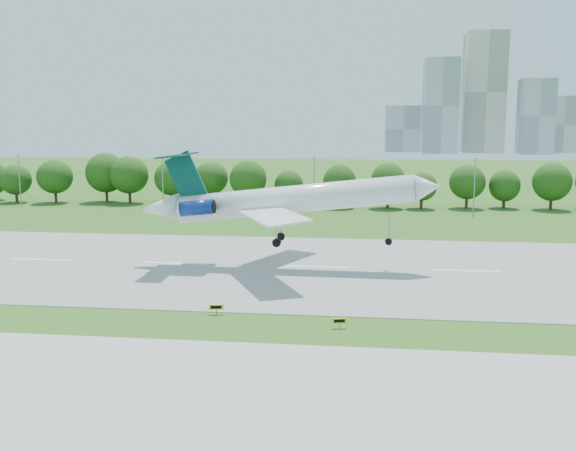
% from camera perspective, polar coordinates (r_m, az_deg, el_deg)
% --- Properties ---
extents(ground, '(600.00, 600.00, 0.00)m').
position_cam_1_polar(ground, '(69.15, -15.97, -7.73)').
color(ground, '#255616').
rests_on(ground, ground).
extents(runway, '(400.00, 45.00, 0.08)m').
position_cam_1_polar(runway, '(91.92, -9.96, -3.35)').
color(runway, gray).
rests_on(runway, ground).
extents(taxiway, '(400.00, 23.00, 0.08)m').
position_cam_1_polar(taxiway, '(53.97, -23.55, -12.92)').
color(taxiway, '#ADADA8').
rests_on(taxiway, ground).
extents(tree_line, '(288.40, 8.40, 10.40)m').
position_cam_1_polar(tree_line, '(155.71, -2.89, 4.10)').
color(tree_line, '#382314').
rests_on(tree_line, ground).
extents(light_poles, '(175.90, 0.25, 12.19)m').
position_cam_1_polar(light_poles, '(146.36, -4.52, 3.83)').
color(light_poles, gray).
rests_on(light_poles, ground).
extents(skyline, '(127.00, 52.00, 80.00)m').
position_cam_1_polar(skyline, '(457.62, 16.42, 10.04)').
color(skyline, '#B2B2B7').
rests_on(skyline, ground).
extents(airliner, '(41.00, 29.79, 12.75)m').
position_cam_1_polar(airliner, '(87.22, -0.77, 2.33)').
color(airliner, white).
rests_on(airliner, ground).
extents(taxi_sign_centre, '(1.52, 0.48, 1.07)m').
position_cam_1_polar(taxi_sign_centre, '(67.18, -6.38, -7.23)').
color(taxi_sign_centre, gray).
rests_on(taxi_sign_centre, ground).
extents(taxi_sign_right, '(1.43, 0.45, 1.00)m').
position_cam_1_polar(taxi_sign_right, '(62.66, 4.62, -8.45)').
color(taxi_sign_right, gray).
rests_on(taxi_sign_right, ground).
extents(service_vehicle_b, '(4.12, 2.83, 1.30)m').
position_cam_1_polar(service_vehicle_b, '(139.95, -6.79, 1.22)').
color(service_vehicle_b, white).
rests_on(service_vehicle_b, ground).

